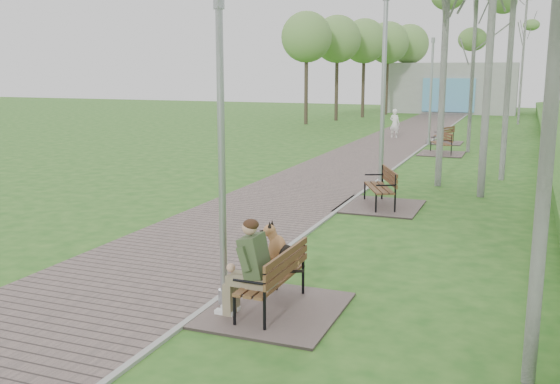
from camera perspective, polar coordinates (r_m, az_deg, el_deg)
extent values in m
cube|color=#62544F|center=(24.76, 7.27, 2.99)|extent=(3.50, 67.00, 0.04)
cube|color=#999993|center=(24.40, 11.26, 2.76)|extent=(0.10, 67.00, 0.05)
cube|color=#9E9E99|center=(53.60, 15.49, 9.17)|extent=(10.00, 5.00, 4.00)
cube|color=#5AA0CA|center=(51.04, 15.14, 8.54)|extent=(4.00, 0.20, 2.60)
cube|color=#62544F|center=(9.35, -0.60, -10.70)|extent=(1.93, 2.15, 0.04)
cube|color=brown|center=(9.21, -0.89, -7.98)|extent=(0.51, 1.62, 0.04)
cube|color=brown|center=(9.02, 0.62, -6.45)|extent=(0.07, 1.61, 0.35)
cube|color=#62544F|center=(16.32, 9.16, -1.30)|extent=(2.01, 2.24, 0.04)
cube|color=brown|center=(16.23, 9.04, 0.38)|extent=(1.14, 1.74, 0.04)
cube|color=brown|center=(16.23, 10.00, 1.43)|extent=(0.72, 1.55, 0.37)
cube|color=#62544F|center=(27.01, 14.54, 3.40)|extent=(1.81, 2.01, 0.04)
cube|color=brown|center=(26.96, 14.48, 4.32)|extent=(1.05, 1.56, 0.04)
cube|color=brown|center=(27.01, 15.00, 4.89)|extent=(0.67, 1.39, 0.33)
cube|color=#62544F|center=(31.08, 14.81, 4.37)|extent=(1.62, 1.80, 0.04)
cube|color=brown|center=(31.04, 14.75, 5.08)|extent=(0.83, 1.41, 0.04)
cube|color=brown|center=(30.92, 15.13, 5.49)|extent=(0.48, 1.29, 0.30)
cylinder|color=#A2A5AA|center=(9.53, -5.13, -9.60)|extent=(0.18, 0.18, 0.26)
cylinder|color=#A2A5AA|center=(9.01, -5.35, 2.73)|extent=(0.11, 0.11, 4.38)
cylinder|color=#A2A5AA|center=(8.96, -5.62, 17.01)|extent=(0.16, 0.16, 0.22)
cylinder|color=#A2A5AA|center=(18.44, 9.16, 0.59)|extent=(0.22, 0.22, 0.33)
cylinder|color=#A2A5AA|center=(18.15, 9.41, 8.55)|extent=(0.13, 0.13, 5.44)
cylinder|color=#A2A5AA|center=(30.25, 13.43, 4.49)|extent=(0.19, 0.19, 0.29)
cylinder|color=#A2A5AA|center=(30.09, 13.62, 8.72)|extent=(0.11, 0.11, 4.76)
cylinder|color=#A2A5AA|center=(30.09, 13.84, 13.34)|extent=(0.17, 0.17, 0.24)
imported|color=white|center=(32.69, 10.44, 6.17)|extent=(0.64, 0.51, 1.51)
cylinder|color=silver|center=(17.96, 18.65, 12.63)|extent=(0.19, 0.19, 8.28)
cylinder|color=silver|center=(21.06, 20.45, 14.12)|extent=(0.21, 0.21, 9.68)
cylinder|color=silver|center=(19.35, 14.86, 13.63)|extent=(0.19, 0.19, 8.91)
cylinder|color=silver|center=(27.75, 17.20, 10.64)|extent=(0.16, 0.16, 6.96)
ellipsoid|color=#709F4D|center=(27.84, 17.47, 15.22)|extent=(2.25, 2.25, 3.06)
cylinder|color=silver|center=(43.17, 21.36, 11.94)|extent=(0.18, 0.18, 9.29)
ellipsoid|color=#709F4D|center=(43.35, 21.65, 15.86)|extent=(2.63, 2.63, 4.09)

